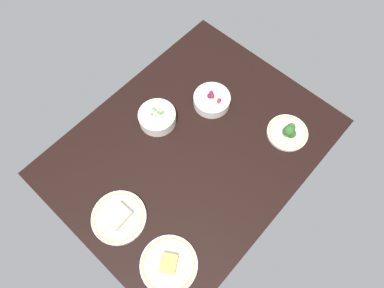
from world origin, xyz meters
TOP-DOWN VIEW (x-y plane):
  - dining_table at (0.00, 0.00)cm, footprint 112.30×87.06cm
  - plate_cheese at (40.31, 25.56)cm, footprint 20.74×20.74cm
  - bowl_berries at (-21.38, -7.78)cm, footprint 16.18×16.18cm
  - bowl_peas at (0.96, -19.06)cm, footprint 15.99×15.99cm
  - plate_sandwich at (40.84, -0.46)cm, footprint 20.76×20.76cm
  - plate_broccoli at (-31.17, 26.03)cm, footprint 17.22×17.22cm

SIDE VIEW (x-z plane):
  - dining_table at x=0.00cm, z-range 0.00..4.00cm
  - plate_cheese at x=40.31cm, z-range 2.81..7.29cm
  - plate_sandwich at x=40.84cm, z-range 2.97..7.75cm
  - plate_broccoli at x=-31.17cm, z-range 2.12..10.51cm
  - bowl_berries at x=-21.38cm, z-range 3.35..10.22cm
  - bowl_peas at x=0.96cm, z-range 3.69..10.46cm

